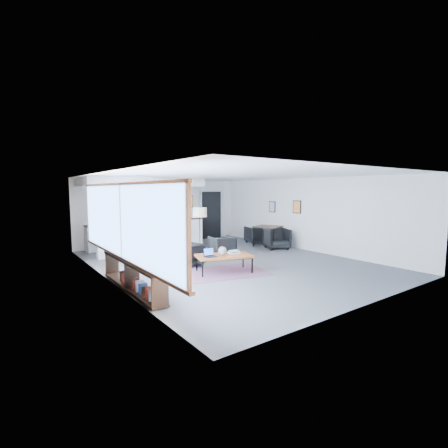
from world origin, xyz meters
TOP-DOWN VIEW (x-y plane):
  - room at (0.00, 0.00)m, footprint 7.02×9.02m
  - window at (-3.46, -0.90)m, footprint 0.10×5.95m
  - console at (-3.30, -1.05)m, footprint 0.35×3.00m
  - kitchenette at (-1.20, 3.71)m, footprint 4.20×1.96m
  - doorway at (2.30, 4.42)m, footprint 1.10×0.12m
  - track_light at (-0.59, 2.20)m, footprint 1.60×0.07m
  - wall_art_lower at (3.47, 0.40)m, footprint 0.03×0.38m
  - wall_art_upper at (3.47, 1.70)m, footprint 0.03×0.34m
  - kilim_rug at (-0.79, -0.93)m, footprint 2.40×1.86m
  - coffee_table at (-0.79, -0.93)m, footprint 1.61×1.18m
  - laptop at (-1.21, -0.88)m, footprint 0.31×0.26m
  - ceramic_pot at (-0.83, -0.92)m, footprint 0.22×0.22m
  - book_stack at (-0.45, -0.92)m, footprint 0.29×0.24m
  - coaster at (-0.77, -1.20)m, footprint 0.12×0.12m
  - armchair_left at (-1.17, 0.29)m, footprint 0.84×0.81m
  - armchair_right at (0.37, 0.80)m, footprint 0.82×0.78m
  - floor_lamp at (-0.19, 1.27)m, footprint 0.52×0.52m
  - dining_table at (2.91, 1.35)m, footprint 1.23×1.23m
  - dining_chair_near at (2.82, 0.76)m, footprint 0.89×0.87m
  - dining_chair_far at (3.00, 2.13)m, footprint 0.77×0.74m
  - microwave at (-0.74, 4.15)m, footprint 0.57×0.36m

SIDE VIEW (x-z plane):
  - kilim_rug at x=-0.79m, z-range 0.00..0.01m
  - console at x=-3.30m, z-range -0.07..0.73m
  - dining_chair_far at x=3.00m, z-range 0.00..0.66m
  - armchair_left at x=-1.17m, z-range 0.00..0.71m
  - dining_chair_near at x=2.82m, z-range 0.00..0.72m
  - armchair_right at x=0.37m, z-range 0.00..0.74m
  - coffee_table at x=-0.79m, z-range 0.20..0.67m
  - coaster at x=-0.77m, z-range 0.47..0.48m
  - book_stack at x=-0.45m, z-range 0.47..0.55m
  - laptop at x=-1.21m, z-range 0.43..0.64m
  - ceramic_pot at x=-0.83m, z-range 0.47..0.69m
  - dining_table at x=2.91m, z-range 0.32..1.11m
  - doorway at x=2.30m, z-range 0.00..2.15m
  - microwave at x=-0.74m, z-range 0.93..1.29m
  - room at x=0.00m, z-range -0.01..2.61m
  - kitchenette at x=-1.20m, z-range 0.08..2.68m
  - floor_lamp at x=-0.19m, z-range 0.59..2.20m
  - window at x=-3.46m, z-range 0.63..2.29m
  - wall_art_upper at x=3.47m, z-range 1.28..1.72m
  - wall_art_lower at x=3.47m, z-range 1.31..1.79m
  - track_light at x=-0.59m, z-range 2.45..2.60m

